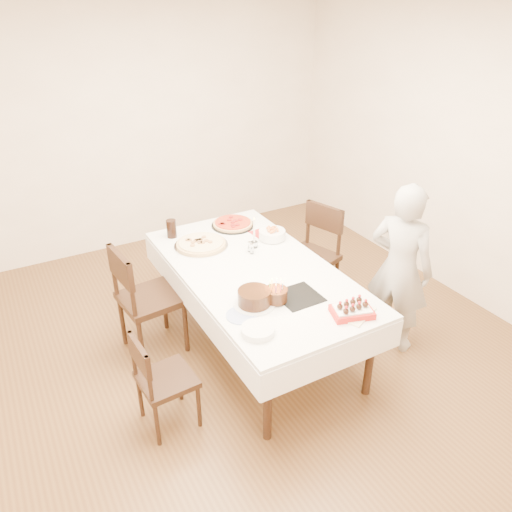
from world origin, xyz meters
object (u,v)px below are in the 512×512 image
taper_candle (254,232)px  cola_glass (171,229)px  chair_right_savory (309,258)px  person (400,269)px  layer_cake (254,298)px  dining_table (256,308)px  birthday_cake (276,291)px  pizza_pepperoni (233,224)px  chair_left_savory (151,299)px  pizza_white (201,244)px  pasta_bowl (272,234)px  chair_left_dessert (167,379)px  strawberry_box (352,311)px

taper_candle → cola_glass: bearing=135.5°
chair_right_savory → person: 0.95m
layer_cake → dining_table: bearing=59.3°
chair_right_savory → birthday_cake: size_ratio=5.92×
person → pizza_pepperoni: bearing=6.9°
chair_left_savory → pizza_white: chair_left_savory is taller
dining_table → chair_left_savory: chair_left_savory is taller
taper_candle → pizza_pepperoni: bearing=85.6°
chair_left_savory → cola_glass: size_ratio=6.01×
pasta_bowl → taper_candle: (-0.22, -0.06, 0.10)m
chair_left_dessert → pizza_white: 1.35m
chair_left_savory → pizza_white: (0.56, 0.20, 0.28)m
chair_left_savory → pizza_white: size_ratio=2.10×
chair_left_dessert → layer_cake: bearing=179.3°
taper_candle → chair_right_savory: bearing=-0.9°
chair_right_savory → chair_left_dessert: 1.91m
chair_right_savory → taper_candle: taper_candle is taller
layer_cake → person: bearing=-4.7°
taper_candle → birthday_cake: (-0.28, -0.82, -0.05)m
pizza_pepperoni → pasta_bowl: bearing=-66.8°
dining_table → pizza_white: size_ratio=4.52×
pizza_pepperoni → pasta_bowl: 0.46m
person → pizza_white: (-1.26, 1.13, 0.04)m
taper_candle → layer_cake: taper_candle is taller
pizza_pepperoni → person: bearing=-58.9°
pasta_bowl → dining_table: bearing=-134.2°
dining_table → cola_glass: cola_glass is taller
chair_right_savory → pizza_white: size_ratio=2.06×
chair_left_dessert → person: bearing=174.6°
chair_left_dessert → pizza_white: size_ratio=1.64×
cola_glass → strawberry_box: 1.88m
cola_glass → person: bearing=-45.3°
chair_left_savory → cola_glass: (0.40, 0.50, 0.34)m
taper_candle → chair_left_dessert: bearing=-144.6°
birthday_cake → taper_candle: bearing=71.3°
taper_candle → cola_glass: taper_candle is taller
dining_table → birthday_cake: birthday_cake is taller
chair_left_dessert → taper_candle: bearing=-147.8°
taper_candle → birthday_cake: 0.86m
pizza_pepperoni → cola_glass: bearing=174.4°
cola_glass → birthday_cake: 1.39m
pizza_pepperoni → dining_table: bearing=-104.3°
person → pizza_white: bearing=23.9°
chair_left_dessert → pizza_pepperoni: (1.18, 1.29, 0.38)m
chair_right_savory → taper_candle: bearing=161.6°
pizza_pepperoni → cola_glass: 0.60m
dining_table → chair_right_savory: chair_right_savory is taller
chair_left_savory → strawberry_box: (1.05, -1.26, 0.29)m
pizza_pepperoni → layer_cake: layer_cake is taller
cola_glass → layer_cake: 1.33m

